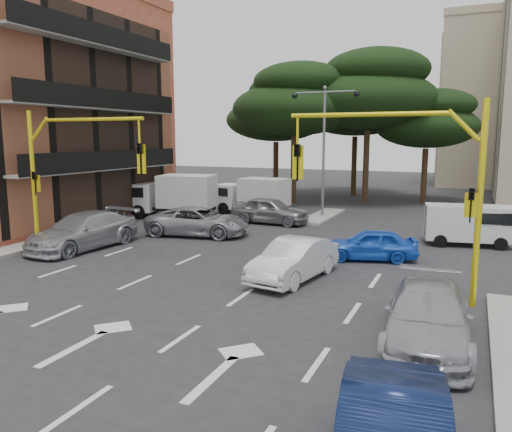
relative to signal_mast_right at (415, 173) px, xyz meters
The scene contains 19 objects.
ground 8.08m from the signal_mast_right, 163.69° to the right, with size 120.00×120.00×0.00m, color #28282B.
median_strip 16.03m from the signal_mast_right, 115.91° to the left, with size 1.40×6.00×0.15m, color gray.
pine_left_near 22.98m from the signal_mast_right, 118.29° to the left, with size 9.15×9.15×10.23m.
pine_center 23.13m from the signal_mast_right, 104.66° to the left, with size 9.98×9.98×11.16m.
pine_left_far 27.79m from the signal_mast_right, 119.84° to the left, with size 8.32×8.32×9.30m.
pine_right 24.14m from the signal_mast_right, 94.17° to the left, with size 7.49×7.49×8.37m.
pine_back 28.30m from the signal_mast_right, 106.03° to the left, with size 9.15×9.15×10.23m.
signal_mast_right is the anchor object (origin of this frame).
signal_mast_left 13.61m from the signal_mast_right, behind, with size 5.79×0.37×6.00m.
street_lamp_center 15.65m from the signal_mast_right, 115.91° to the left, with size 4.16×0.36×7.77m.
car_white_hatch 5.09m from the signal_mast_right, behind, with size 1.50×4.30×1.42m, color silver.
car_blue_compact 5.87m from the signal_mast_right, 115.10° to the left, with size 1.50×3.73×1.27m, color blue.
car_silver_wagon 14.57m from the signal_mast_right, behind, with size 2.22×5.47×1.59m, color #A4A6AC.
car_silver_cross_a 12.94m from the signal_mast_right, 151.25° to the left, with size 2.37×5.14×1.43m, color #98999F.
car_silver_cross_b 14.35m from the signal_mast_right, 129.86° to the left, with size 1.80×4.48×1.53m, color gray.
car_silver_parked 4.74m from the signal_mast_right, 76.89° to the right, with size 1.96×4.82×1.40m, color #A1A3A9.
van_white 9.60m from the signal_mast_right, 80.45° to the left, with size 1.69×3.74×1.87m, color silver, non-canonical shape.
box_truck_a 18.60m from the signal_mast_right, 145.89° to the left, with size 2.25×5.37×2.64m, color silver, non-canonical shape.
box_truck_b 17.82m from the signal_mast_right, 129.92° to the left, with size 2.00×4.76×2.34m, color silver, non-canonical shape.
Camera 1 is at (8.39, -13.47, 4.94)m, focal length 35.00 mm.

